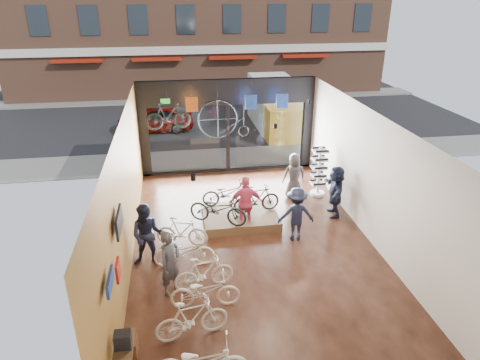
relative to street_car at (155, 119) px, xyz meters
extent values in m
cube|color=black|center=(3.12, -12.00, -0.70)|extent=(7.00, 12.00, 0.04)
cube|color=black|center=(3.12, -12.00, 3.14)|extent=(7.00, 12.00, 0.04)
cube|color=olive|center=(-0.40, -12.00, 1.22)|extent=(0.04, 12.00, 3.80)
cube|color=beige|center=(6.64, -12.00, 1.22)|extent=(0.04, 12.00, 3.80)
cube|color=beige|center=(3.12, -18.02, 1.22)|extent=(7.00, 0.04, 3.80)
cube|color=#198C26|center=(0.72, -6.12, 2.37)|extent=(0.35, 0.06, 0.18)
cube|color=black|center=(3.12, 3.00, -0.69)|extent=(30.00, 18.00, 0.02)
cube|color=slate|center=(3.12, -4.80, -0.62)|extent=(30.00, 2.40, 0.12)
cube|color=slate|center=(3.12, 7.00, -0.62)|extent=(30.00, 2.00, 0.12)
imported|color=gray|center=(0.00, 0.00, 0.00)|extent=(3.99, 1.61, 1.36)
imported|color=beige|center=(1.13, -15.24, -0.19)|extent=(1.67, 0.74, 0.97)
imported|color=beige|center=(1.49, -14.30, -0.25)|extent=(1.68, 0.66, 0.87)
imported|color=beige|center=(1.52, -13.62, -0.22)|extent=(1.59, 0.71, 0.92)
imported|color=beige|center=(1.06, -12.55, -0.25)|extent=(1.67, 0.63, 0.87)
imported|color=beige|center=(1.03, -11.53, -0.22)|extent=(1.60, 0.84, 0.93)
cube|color=brown|center=(2.94, -10.38, -0.53)|extent=(2.40, 1.80, 0.30)
imported|color=black|center=(2.17, -10.90, 0.11)|extent=(1.94, 1.40, 0.97)
imported|color=black|center=(3.48, -10.37, 0.09)|extent=(1.61, 0.67, 0.94)
imported|color=black|center=(2.60, -9.75, 0.06)|extent=(1.67, 0.59, 0.87)
imported|color=#3F3F44|center=(0.71, -13.64, 0.19)|extent=(0.73, 0.75, 1.74)
imported|color=#161C33|center=(0.12, -12.34, 0.23)|extent=(0.96, 0.79, 1.82)
imported|color=#CC4C72|center=(3.05, -10.85, 0.21)|extent=(1.06, 0.49, 1.77)
imported|color=#161C33|center=(4.42, -11.69, 0.16)|extent=(1.13, 0.70, 1.68)
imported|color=#3F3F44|center=(5.13, -8.87, 0.15)|extent=(0.83, 0.56, 1.66)
imported|color=#161C33|center=(6.12, -10.40, 0.19)|extent=(0.76, 1.68, 1.74)
imported|color=black|center=(0.80, -7.80, 2.25)|extent=(1.63, 0.67, 0.95)
cube|color=#CC5919|center=(1.69, -6.80, 2.37)|extent=(0.45, 0.03, 0.55)
cube|color=#1E3F99|center=(3.92, -6.80, 2.37)|extent=(0.45, 0.03, 0.55)
cube|color=#1E3F99|center=(5.13, -6.80, 2.37)|extent=(0.45, 0.03, 0.55)
camera|label=1|loc=(1.05, -22.45, 6.24)|focal=32.00mm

